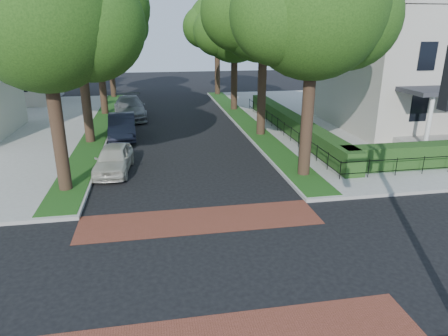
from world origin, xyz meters
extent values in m
plane|color=black|center=(0.00, 0.00, 0.00)|extent=(120.00, 120.00, 0.00)
cube|color=gray|center=(19.50, 19.00, 0.07)|extent=(30.00, 30.00, 0.15)
cube|color=brown|center=(0.00, 3.20, 0.01)|extent=(9.00, 2.20, 0.01)
cube|color=#174313|center=(5.40, 19.10, 0.16)|extent=(1.60, 29.80, 0.02)
cube|color=#174313|center=(-5.40, 19.10, 0.16)|extent=(1.60, 29.80, 0.02)
cylinder|color=black|center=(5.50, 7.00, 3.83)|extent=(0.56, 0.56, 7.35)
sphere|color=#1B3D10|center=(5.50, 7.00, 7.71)|extent=(6.20, 6.20, 6.20)
sphere|color=#1B3D10|center=(7.21, 7.30, 7.31)|extent=(4.65, 4.65, 4.65)
sphere|color=#1B3D10|center=(3.95, 6.80, 7.41)|extent=(4.34, 4.34, 4.34)
cylinder|color=black|center=(5.50, 15.00, 4.00)|extent=(0.56, 0.56, 7.70)
sphere|color=#1B3D10|center=(5.50, 15.00, 8.07)|extent=(6.60, 6.60, 6.60)
sphere|color=#1B3D10|center=(7.31, 15.30, 7.67)|extent=(4.95, 4.95, 4.95)
sphere|color=#1B3D10|center=(3.85, 14.80, 7.77)|extent=(4.62, 4.62, 4.62)
sphere|color=#1B3D10|center=(5.60, 16.65, 8.57)|extent=(4.29, 4.29, 4.29)
cylinder|color=black|center=(5.50, 24.00, 3.47)|extent=(0.56, 0.56, 6.65)
sphere|color=#1B3D10|center=(5.50, 24.00, 6.99)|extent=(5.80, 5.80, 5.80)
sphere|color=#1B3D10|center=(7.09, 24.30, 6.59)|extent=(4.35, 4.35, 4.35)
sphere|color=#1B3D10|center=(4.05, 23.80, 6.69)|extent=(4.06, 4.06, 4.06)
sphere|color=#1B3D10|center=(5.60, 25.45, 7.49)|extent=(3.77, 3.77, 3.77)
cylinder|color=black|center=(5.50, 33.00, 3.65)|extent=(0.56, 0.56, 7.00)
sphere|color=#1B3D10|center=(5.50, 33.00, 7.35)|extent=(6.00, 6.00, 6.00)
sphere|color=#1B3D10|center=(7.15, 33.30, 6.95)|extent=(4.50, 4.50, 4.50)
sphere|color=#1B3D10|center=(4.00, 32.80, 7.05)|extent=(4.20, 4.20, 4.20)
sphere|color=#1B3D10|center=(5.60, 34.50, 7.85)|extent=(3.90, 3.90, 3.90)
cylinder|color=black|center=(-5.50, 7.00, 3.65)|extent=(0.56, 0.56, 7.00)
sphere|color=#1B3D10|center=(-5.50, 7.00, 7.35)|extent=(6.00, 6.00, 6.00)
sphere|color=#1B3D10|center=(-3.85, 7.30, 6.95)|extent=(4.50, 4.50, 4.50)
sphere|color=#1B3D10|center=(-5.40, 8.50, 7.85)|extent=(3.90, 3.90, 3.90)
cylinder|color=black|center=(-5.50, 15.00, 4.17)|extent=(0.56, 0.56, 8.05)
sphere|color=#1B3D10|center=(-3.74, 15.30, 8.03)|extent=(4.80, 4.80, 4.80)
sphere|color=#1B3D10|center=(-7.10, 14.80, 8.13)|extent=(4.48, 4.48, 4.48)
cylinder|color=black|center=(-5.50, 24.00, 3.58)|extent=(0.56, 0.56, 6.86)
sphere|color=#1B3D10|center=(-5.50, 24.00, 7.21)|extent=(5.60, 5.60, 5.60)
sphere|color=#1B3D10|center=(-3.96, 24.30, 6.81)|extent=(4.20, 4.20, 4.20)
sphere|color=#1B3D10|center=(-6.90, 23.80, 6.91)|extent=(3.92, 3.92, 3.92)
sphere|color=#1B3D10|center=(-5.40, 25.40, 7.71)|extent=(3.64, 3.64, 3.64)
cylinder|color=black|center=(-5.50, 33.00, 3.72)|extent=(0.56, 0.56, 7.14)
sphere|color=#1B3D10|center=(-5.50, 33.00, 7.49)|extent=(6.20, 6.20, 6.20)
sphere|color=#1B3D10|center=(-3.79, 33.30, 7.09)|extent=(4.65, 4.65, 4.65)
sphere|color=#1B3D10|center=(-7.05, 32.80, 7.19)|extent=(4.34, 4.34, 4.34)
sphere|color=#1B3D10|center=(-5.40, 34.55, 7.99)|extent=(4.03, 4.03, 4.03)
cube|color=#1B4216|center=(7.70, 15.00, 0.75)|extent=(1.00, 18.00, 1.20)
cube|color=#BDB6A9|center=(17.50, 16.00, 4.15)|extent=(12.00, 10.00, 8.00)
cylinder|color=white|center=(13.30, 8.85, 2.00)|extent=(0.24, 0.24, 3.00)
cube|color=#BDB6A9|center=(-15.50, 32.00, 3.40)|extent=(9.00, 8.00, 6.50)
cube|color=brown|center=(-12.80, 30.40, 8.47)|extent=(0.80, 0.80, 3.64)
imported|color=beige|center=(-3.60, 9.32, 0.69)|extent=(1.98, 4.18, 1.38)
imported|color=#212332|center=(-3.60, 16.13, 0.79)|extent=(1.95, 4.89, 1.58)
imported|color=slate|center=(-3.37, 22.41, 0.85)|extent=(2.94, 6.08, 1.71)
camera|label=1|loc=(-1.51, -10.27, 6.78)|focal=32.00mm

